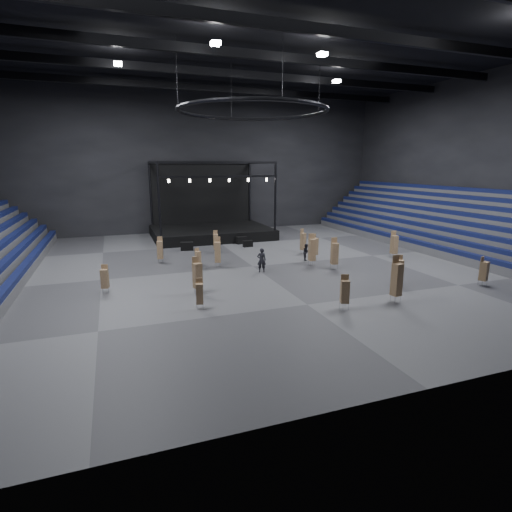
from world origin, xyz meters
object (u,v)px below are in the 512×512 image
object	(u,v)px
flight_case_mid	(248,244)
chair_stack_2	(200,293)
chair_stack_8	(399,269)
chair_stack_11	(303,241)
chair_stack_5	(345,291)
chair_stack_14	(105,278)
chair_stack_15	(312,249)
chair_stack_1	(397,279)
chair_stack_10	(484,271)
flight_case_left	(187,246)
chair_stack_0	(160,249)
chair_stack_3	(216,241)
chair_stack_4	(315,246)
chair_stack_13	(334,253)
stage	(210,225)
chair_stack_6	(197,275)
crew_member	(306,252)
chair_stack_7	(394,244)
chair_stack_9	(198,257)
chair_stack_12	(218,252)
man_center	(262,260)
flight_case_right	(241,240)

from	to	relation	value
flight_case_mid	chair_stack_2	bearing A→B (deg)	-117.41
chair_stack_8	chair_stack_11	world-z (taller)	chair_stack_11
chair_stack_5	chair_stack_14	xyz separation A→B (m)	(-13.91, 8.34, -0.08)
chair_stack_11	chair_stack_15	world-z (taller)	chair_stack_15
chair_stack_1	chair_stack_2	bearing A→B (deg)	158.82
chair_stack_5	chair_stack_10	bearing A→B (deg)	24.47
flight_case_left	chair_stack_0	world-z (taller)	chair_stack_0
chair_stack_3	chair_stack_10	bearing A→B (deg)	-43.08
flight_case_left	chair_stack_4	bearing A→B (deg)	-35.86
chair_stack_4	chair_stack_15	distance (m)	2.82
chair_stack_3	chair_stack_4	bearing A→B (deg)	-28.66
chair_stack_13	stage	bearing A→B (deg)	118.94
flight_case_mid	chair_stack_6	size ratio (longest dim) A/B	0.39
crew_member	chair_stack_6	bearing A→B (deg)	137.69
flight_case_mid	chair_stack_4	size ratio (longest dim) A/B	0.43
chair_stack_5	chair_stack_11	bearing A→B (deg)	93.74
chair_stack_4	chair_stack_7	size ratio (longest dim) A/B	0.90
chair_stack_5	chair_stack_9	world-z (taller)	chair_stack_5
chair_stack_9	chair_stack_13	world-z (taller)	chair_stack_13
chair_stack_1	chair_stack_12	world-z (taller)	chair_stack_1
flight_case_left	chair_stack_13	distance (m)	15.94
chair_stack_15	crew_member	size ratio (longest dim) A/B	1.84
chair_stack_6	crew_member	world-z (taller)	chair_stack_6
flight_case_left	chair_stack_14	distance (m)	14.74
flight_case_left	chair_stack_4	distance (m)	13.42
chair_stack_1	chair_stack_3	distance (m)	19.94
flight_case_left	chair_stack_15	world-z (taller)	chair_stack_15
stage	chair_stack_9	xyz separation A→B (m)	(-4.63, -15.10, -0.52)
man_center	crew_member	size ratio (longest dim) A/B	1.31
chair_stack_2	chair_stack_13	distance (m)	14.13
flight_case_mid	flight_case_left	bearing A→B (deg)	176.41
chair_stack_9	flight_case_mid	bearing A→B (deg)	27.80
chair_stack_6	chair_stack_11	world-z (taller)	chair_stack_6
flight_case_right	crew_member	bearing A→B (deg)	-71.56
chair_stack_0	chair_stack_5	size ratio (longest dim) A/B	1.11
chair_stack_4	chair_stack_8	world-z (taller)	chair_stack_4
chair_stack_8	chair_stack_13	size ratio (longest dim) A/B	0.83
chair_stack_13	chair_stack_9	bearing A→B (deg)	169.42
flight_case_left	stage	bearing A→B (deg)	60.44
stage	crew_member	xyz separation A→B (m)	(5.49, -15.70, -0.68)
chair_stack_5	chair_stack_7	size ratio (longest dim) A/B	0.83
chair_stack_10	crew_member	xyz separation A→B (m)	(-8.51, 11.77, -0.40)
chair_stack_12	chair_stack_13	world-z (taller)	chair_stack_13
chair_stack_9	chair_stack_15	world-z (taller)	chair_stack_15
chair_stack_2	chair_stack_15	bearing A→B (deg)	44.16
chair_stack_7	chair_stack_10	size ratio (longest dim) A/B	1.20
chair_stack_11	man_center	xyz separation A→B (m)	(-6.46, -5.36, -0.25)
chair_stack_2	chair_stack_4	size ratio (longest dim) A/B	0.82
chair_stack_9	chair_stack_15	size ratio (longest dim) A/B	0.61
chair_stack_8	chair_stack_12	xyz separation A→B (m)	(-11.31, 9.73, 0.19)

